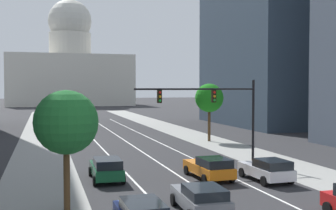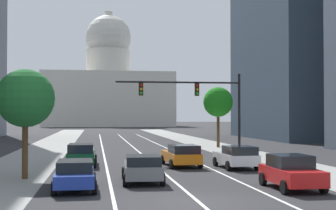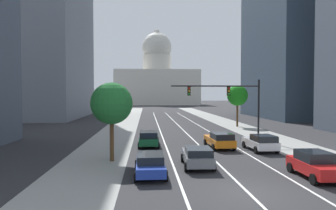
% 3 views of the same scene
% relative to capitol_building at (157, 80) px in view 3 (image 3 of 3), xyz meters
% --- Properties ---
extents(ground_plane, '(400.00, 400.00, 0.00)m').
position_rel_capitol_building_xyz_m(ground_plane, '(0.00, -99.13, -12.67)').
color(ground_plane, '#2B2B2D').
extents(sidewalk_left, '(5.08, 130.00, 0.01)m').
position_rel_capitol_building_xyz_m(sidewalk_left, '(-9.24, -104.13, -12.66)').
color(sidewalk_left, gray).
rests_on(sidewalk_left, ground).
extents(sidewalk_right, '(5.08, 130.00, 0.01)m').
position_rel_capitol_building_xyz_m(sidewalk_right, '(9.24, -104.13, -12.66)').
color(sidewalk_right, gray).
rests_on(sidewalk_right, ground).
extents(lane_stripe_left, '(0.16, 90.00, 0.01)m').
position_rel_capitol_building_xyz_m(lane_stripe_left, '(-3.35, -114.13, -12.66)').
color(lane_stripe_left, white).
rests_on(lane_stripe_left, ground).
extents(lane_stripe_center, '(0.16, 90.00, 0.01)m').
position_rel_capitol_building_xyz_m(lane_stripe_center, '(0.00, -114.13, -12.66)').
color(lane_stripe_center, white).
rests_on(lane_stripe_center, ground).
extents(lane_stripe_right, '(0.16, 90.00, 0.01)m').
position_rel_capitol_building_xyz_m(lane_stripe_right, '(3.35, -114.13, -12.66)').
color(lane_stripe_right, white).
rests_on(lane_stripe_right, ground).
extents(office_tower_far_left, '(19.05, 29.89, 46.86)m').
position_rel_capitol_building_xyz_m(office_tower_far_left, '(-28.83, -84.28, 10.80)').
color(office_tower_far_left, gray).
rests_on(office_tower_far_left, ground).
extents(office_tower_far_right, '(22.56, 26.92, 46.63)m').
position_rel_capitol_building_xyz_m(office_tower_far_right, '(30.53, -88.33, 10.68)').
color(office_tower_far_right, '#334251').
rests_on(office_tower_far_right, ground).
extents(capitol_building, '(41.16, 22.32, 37.30)m').
position_rel_capitol_building_xyz_m(capitol_building, '(0.00, 0.00, 0.00)').
color(capitol_building, beige).
rests_on(capitol_building, ground).
extents(car_blue, '(2.02, 4.53, 1.39)m').
position_rel_capitol_building_xyz_m(car_blue, '(-5.03, -135.33, -11.93)').
color(car_blue, '#1E389E').
rests_on(car_blue, ground).
extents(car_orange, '(2.29, 4.77, 1.52)m').
position_rel_capitol_building_xyz_m(car_orange, '(1.69, -125.98, -11.88)').
color(car_orange, orange).
rests_on(car_orange, ground).
extents(car_gray, '(2.20, 4.47, 1.44)m').
position_rel_capitol_building_xyz_m(car_gray, '(-1.68, -133.33, -11.90)').
color(car_gray, slate).
rests_on(car_gray, ground).
extents(car_green, '(2.09, 4.68, 1.55)m').
position_rel_capitol_building_xyz_m(car_green, '(-5.03, -124.55, -11.86)').
color(car_green, '#14512D').
rests_on(car_green, ground).
extents(car_white, '(2.23, 4.34, 1.51)m').
position_rel_capitol_building_xyz_m(car_white, '(5.04, -127.68, -11.88)').
color(car_white, silver).
rests_on(car_white, ground).
extents(car_red, '(2.05, 4.17, 1.61)m').
position_rel_capitol_building_xyz_m(car_red, '(5.03, -136.61, -11.85)').
color(car_red, red).
rests_on(car_red, ground).
extents(traffic_signal_mast, '(9.72, 0.39, 6.72)m').
position_rel_capitol_building_xyz_m(traffic_signal_mast, '(3.87, -121.84, -7.89)').
color(traffic_signal_mast, black).
rests_on(traffic_signal_mast, ground).
extents(street_tree_far_right, '(3.26, 3.26, 6.58)m').
position_rel_capitol_building_xyz_m(street_tree_far_right, '(9.17, -106.85, -7.75)').
color(street_tree_far_right, '#51381E').
rests_on(street_tree_far_right, ground).
extents(street_tree_near_left, '(3.20, 3.20, 6.02)m').
position_rel_capitol_building_xyz_m(street_tree_near_left, '(-7.90, -130.96, -8.28)').
color(street_tree_near_left, '#51381E').
rests_on(street_tree_near_left, ground).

